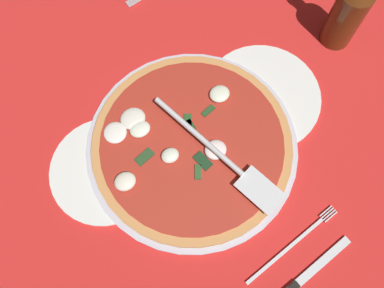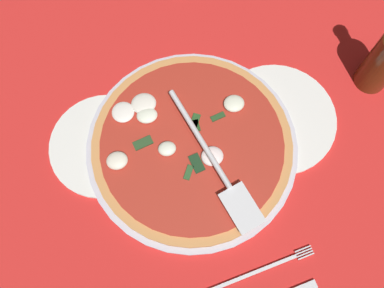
{
  "view_description": "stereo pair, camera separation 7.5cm",
  "coord_description": "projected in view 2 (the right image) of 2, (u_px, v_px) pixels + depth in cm",
  "views": [
    {
      "loc": [
        12.71,
        26.28,
        72.83
      ],
      "look_at": [
        1.36,
        4.3,
        2.43
      ],
      "focal_mm": 38.32,
      "sensor_mm": 36.0,
      "label": 1
    },
    {
      "loc": [
        5.65,
        28.66,
        72.83
      ],
      "look_at": [
        1.36,
        4.3,
        2.43
      ],
      "focal_mm": 38.32,
      "sensor_mm": 36.0,
      "label": 2
    }
  ],
  "objects": [
    {
      "name": "ground_plane",
      "position": [
        195.0,
        127.0,
        0.79
      ],
      "size": [
        104.8,
        104.8,
        0.8
      ],
      "primitive_type": "cube",
      "color": "red"
    },
    {
      "name": "checker_pattern",
      "position": [
        195.0,
        126.0,
        0.78
      ],
      "size": [
        104.8,
        104.8,
        0.1
      ],
      "color": "silver",
      "rests_on": "ground_plane"
    },
    {
      "name": "pizza_pan",
      "position": [
        192.0,
        147.0,
        0.76
      ],
      "size": [
        39.16,
        39.16,
        1.33
      ],
      "primitive_type": "cylinder",
      "color": "silver",
      "rests_on": "ground_plane"
    },
    {
      "name": "dinner_plate_left",
      "position": [
        276.0,
        118.0,
        0.78
      ],
      "size": [
        22.78,
        22.78,
        1.0
      ],
      "primitive_type": "cylinder",
      "color": "white",
      "rests_on": "ground_plane"
    },
    {
      "name": "dinner_plate_right",
      "position": [
        104.0,
        145.0,
        0.76
      ],
      "size": [
        20.36,
        20.36,
        1.0
      ],
      "primitive_type": "cylinder",
      "color": "white",
      "rests_on": "ground_plane"
    },
    {
      "name": "pizza",
      "position": [
        190.0,
        143.0,
        0.75
      ],
      "size": [
        36.91,
        36.91,
        2.67
      ],
      "color": "#D18B4D",
      "rests_on": "pizza_pan"
    },
    {
      "name": "pizza_server",
      "position": [
        214.0,
        162.0,
        0.71
      ],
      "size": [
        12.42,
        28.09,
        1.0
      ],
      "rotation": [
        0.0,
        0.0,
        1.91
      ],
      "color": "silver",
      "rests_on": "pizza"
    }
  ]
}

